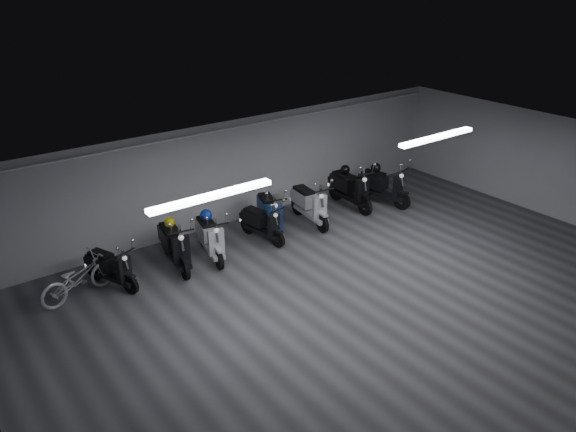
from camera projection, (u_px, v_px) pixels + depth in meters
floor at (367, 298)px, 11.66m from camera, size 14.00×10.00×0.01m
ceiling at (376, 173)px, 10.50m from camera, size 14.00×10.00×0.01m
back_wall at (238, 171)px, 14.73m from camera, size 14.00×0.01×2.80m
right_wall at (558, 168)px, 14.90m from camera, size 0.01×10.00×2.80m
fluor_strip_left at (212, 196)px, 9.62m from camera, size 2.40×0.18×0.08m
fluor_strip_right at (437, 137)px, 12.89m from camera, size 2.40×0.18×0.08m
conduit at (238, 127)px, 14.16m from camera, size 13.60×0.05×0.05m
scooter_0 at (110, 262)px, 11.84m from camera, size 1.11×1.72×1.22m
scooter_1 at (174, 239)px, 12.60m from camera, size 0.92×2.01×1.44m
scooter_2 at (210, 231)px, 13.02m from camera, size 0.99×1.93×1.37m
scooter_3 at (262, 218)px, 13.86m from camera, size 0.81×1.73×1.24m
scooter_4 at (270, 207)px, 14.29m from camera, size 1.23×1.98×1.40m
scooter_6 at (310, 198)px, 14.75m from camera, size 0.90×2.01×1.44m
scooter_7 at (351, 183)px, 15.73m from camera, size 0.80×2.05×1.50m
scooter_8 at (383, 180)px, 15.97m from camera, size 1.09×2.06×1.46m
bicycle at (77, 274)px, 11.50m from camera, size 1.79×1.00×1.10m
helmet_0 at (169, 222)px, 12.69m from camera, size 0.25×0.25×0.25m
helmet_1 at (206, 215)px, 13.11m from camera, size 0.29×0.29×0.29m
helmet_2 at (376, 168)px, 15.99m from camera, size 0.29×0.29×0.29m
helmet_3 at (345, 170)px, 15.82m from camera, size 0.27×0.27×0.27m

